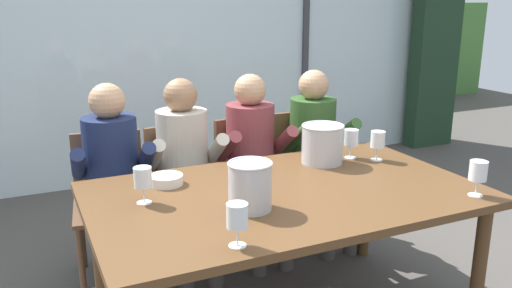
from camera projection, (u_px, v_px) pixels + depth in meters
ground at (217, 246)px, 3.66m from camera, size 14.00×14.00×0.00m
window_glass_panel at (151, 41)px, 4.74m from camera, size 7.11×0.03×2.60m
window_mullion_right at (305, 36)px, 5.37m from camera, size 0.06×0.06×2.60m
hillside_vineyard at (98, 59)px, 7.82m from camera, size 13.11×2.40×1.60m
curtain_heavy_drape at (436, 33)px, 5.88m from camera, size 0.56×0.20×2.60m
dining_table at (285, 204)px, 2.60m from camera, size 1.91×1.14×0.75m
chair_near_curtain at (110, 194)px, 3.20m from camera, size 0.49×0.49×0.88m
chair_left_of_center at (184, 182)px, 3.40m from camera, size 0.50×0.50×0.88m
chair_center at (250, 172)px, 3.61m from camera, size 0.49×0.49×0.88m
chair_right_of_center at (305, 164)px, 3.78m from camera, size 0.47×0.47×0.88m
person_navy_polo at (113, 172)px, 3.06m from camera, size 0.49×0.63×1.20m
person_beige_jumper at (186, 163)px, 3.24m from camera, size 0.48×0.63×1.20m
person_maroon_top at (254, 154)px, 3.43m from camera, size 0.48×0.62×1.20m
person_olive_shirt at (318, 145)px, 3.62m from camera, size 0.46×0.61×1.20m
ice_bucket_primary at (250, 185)px, 2.33m from camera, size 0.20×0.20×0.22m
ice_bucket_secondary at (322, 143)px, 3.00m from camera, size 0.25×0.25×0.22m
tasting_bowl at (166, 180)px, 2.66m from camera, size 0.17×0.17×0.05m
wine_glass_by_left_taster at (237, 218)px, 1.97m from camera, size 0.08×0.08×0.17m
wine_glass_near_bucket at (351, 139)px, 3.08m from camera, size 0.08×0.08×0.17m
wine_glass_center_pour at (143, 179)px, 2.39m from camera, size 0.08×0.08×0.17m
wine_glass_by_right_taster at (478, 171)px, 2.48m from camera, size 0.08×0.08×0.17m
wine_glass_spare_empty at (378, 141)px, 3.04m from camera, size 0.08×0.08×0.17m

